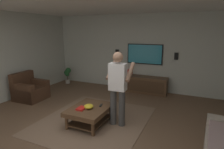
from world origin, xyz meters
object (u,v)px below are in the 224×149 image
object	(u,v)px
book	(81,108)
vase_round	(130,72)
person_standing	(118,85)
potted_plant_short	(67,74)
armchair	(30,90)
remote_white	(85,108)
remote_black	(101,105)
wall_speaker_right	(117,52)
tv	(145,54)
bowl	(89,106)
coffee_table	(90,112)
media_console	(142,84)
wall_speaker_left	(176,56)

from	to	relation	value
book	vase_round	bearing A→B (deg)	177.16
person_standing	potted_plant_short	size ratio (longest dim) A/B	2.56
armchair	remote_white	size ratio (longest dim) A/B	5.58
potted_plant_short	armchair	bearing A→B (deg)	-178.94
remote_white	remote_black	bearing A→B (deg)	68.09
armchair	remote_white	distance (m)	2.53
armchair	vase_round	distance (m)	3.25
armchair	wall_speaker_right	distance (m)	3.18
remote_black	tv	bearing A→B (deg)	161.96
bowl	person_standing	bearing A→B (deg)	-63.21
wall_speaker_right	coffee_table	bearing A→B (deg)	-168.47
media_console	vase_round	world-z (taller)	vase_round
bowl	wall_speaker_left	distance (m)	3.46
armchair	media_console	distance (m)	3.59
armchair	bowl	size ratio (longest dim) A/B	3.99
armchair	wall_speaker_right	size ratio (longest dim) A/B	3.80
tv	armchair	bearing A→B (deg)	-51.32
potted_plant_short	vase_round	world-z (taller)	vase_round
media_console	wall_speaker_left	world-z (taller)	wall_speaker_left
coffee_table	bowl	bearing A→B (deg)	-169.26
armchair	vase_round	bearing A→B (deg)	37.75
potted_plant_short	wall_speaker_right	bearing A→B (deg)	-77.18
coffee_table	person_standing	distance (m)	0.89
potted_plant_short	vase_round	xyz separation A→B (m)	(0.15, -2.52, 0.25)
media_console	person_standing	bearing A→B (deg)	3.89
book	vase_round	world-z (taller)	vase_round
armchair	person_standing	distance (m)	3.18
armchair	media_console	world-z (taller)	armchair
tv	potted_plant_short	bearing A→B (deg)	-81.78
coffee_table	media_console	xyz separation A→B (m)	(2.74, -0.41, -0.02)
tv	book	distance (m)	3.29
remote_black	book	world-z (taller)	book
coffee_table	remote_white	size ratio (longest dim) A/B	6.67
tv	person_standing	distance (m)	2.77
armchair	coffee_table	xyz separation A→B (m)	(-0.64, -2.51, 0.02)
armchair	wall_speaker_left	xyz separation A→B (m)	(2.35, -3.95, 0.98)
media_console	wall_speaker_left	xyz separation A→B (m)	(0.25, -1.03, 0.99)
person_standing	remote_white	size ratio (longest dim) A/B	10.93
coffee_table	media_console	bearing A→B (deg)	-8.54
vase_round	person_standing	bearing A→B (deg)	-166.22
tv	potted_plant_short	distance (m)	3.11
person_standing	wall_speaker_left	distance (m)	2.90
person_standing	media_console	bearing A→B (deg)	1.47
coffee_table	book	distance (m)	0.23
armchair	remote_black	xyz separation A→B (m)	(-0.45, -2.69, 0.13)
wall_speaker_left	remote_black	bearing A→B (deg)	155.77
coffee_table	wall_speaker_left	world-z (taller)	wall_speaker_left
media_console	wall_speaker_left	bearing A→B (deg)	103.84
tv	bowl	world-z (taller)	tv
remote_white	media_console	bearing A→B (deg)	103.51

